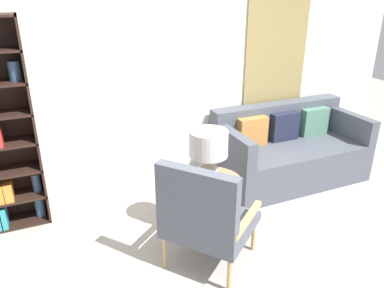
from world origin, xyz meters
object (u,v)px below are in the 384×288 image
(side_table, at_px, (212,185))
(couch, at_px, (288,152))
(armchair, at_px, (204,215))
(table_lamp, at_px, (208,150))

(side_table, bearing_deg, couch, 24.35)
(armchair, relative_size, side_table, 1.74)
(armchair, height_order, side_table, armchair)
(couch, xyz_separation_m, table_lamp, (-1.39, -0.65, 0.52))
(armchair, relative_size, table_lamp, 1.92)
(couch, relative_size, table_lamp, 3.48)
(side_table, height_order, table_lamp, table_lamp)
(couch, relative_size, side_table, 3.16)
(couch, bearing_deg, table_lamp, -155.04)
(side_table, relative_size, table_lamp, 1.10)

